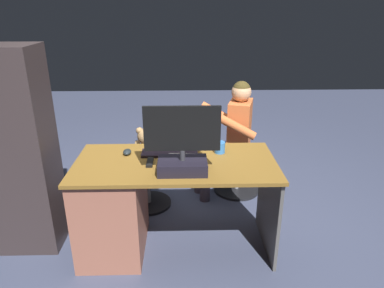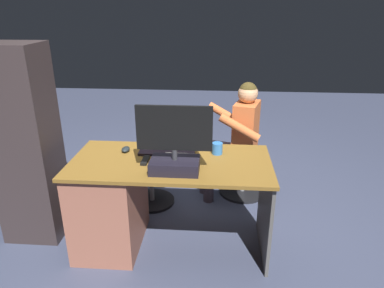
{
  "view_description": "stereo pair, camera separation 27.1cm",
  "coord_description": "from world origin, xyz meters",
  "px_view_note": "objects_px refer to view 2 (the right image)",
  "views": [
    {
      "loc": [
        -0.06,
        2.67,
        1.79
      ],
      "look_at": [
        -0.13,
        0.02,
        0.73
      ],
      "focal_mm": 32.91,
      "sensor_mm": 36.0,
      "label": 1
    },
    {
      "loc": [
        -0.33,
        2.67,
        1.79
      ],
      "look_at": [
        -0.13,
        0.02,
        0.73
      ],
      "focal_mm": 32.91,
      "sensor_mm": 36.0,
      "label": 2
    }
  ],
  "objects_px": {
    "monitor": "(175,150)",
    "teddy_bear": "(150,144)",
    "keyboard": "(167,152)",
    "tv_remote": "(145,160)",
    "cup": "(217,148)",
    "desk": "(122,200)",
    "computer_mouse": "(126,149)",
    "visitor_chair": "(243,169)",
    "person": "(237,132)",
    "office_chair_teddy": "(151,177)"
  },
  "relations": [
    {
      "from": "computer_mouse",
      "to": "visitor_chair",
      "type": "height_order",
      "value": "computer_mouse"
    },
    {
      "from": "cup",
      "to": "teddy_bear",
      "type": "height_order",
      "value": "cup"
    },
    {
      "from": "computer_mouse",
      "to": "person",
      "type": "bearing_deg",
      "value": -140.96
    },
    {
      "from": "teddy_bear",
      "to": "monitor",
      "type": "bearing_deg",
      "value": 112.4
    },
    {
      "from": "desk",
      "to": "tv_remote",
      "type": "relative_size",
      "value": 9.66
    },
    {
      "from": "cup",
      "to": "keyboard",
      "type": "bearing_deg",
      "value": 3.1
    },
    {
      "from": "keyboard",
      "to": "person",
      "type": "bearing_deg",
      "value": -127.79
    },
    {
      "from": "monitor",
      "to": "cup",
      "type": "distance_m",
      "value": 0.44
    },
    {
      "from": "cup",
      "to": "visitor_chair",
      "type": "relative_size",
      "value": 0.19
    },
    {
      "from": "keyboard",
      "to": "teddy_bear",
      "type": "relative_size",
      "value": 1.32
    },
    {
      "from": "computer_mouse",
      "to": "cup",
      "type": "relative_size",
      "value": 1.11
    },
    {
      "from": "monitor",
      "to": "teddy_bear",
      "type": "distance_m",
      "value": 0.91
    },
    {
      "from": "keyboard",
      "to": "teddy_bear",
      "type": "bearing_deg",
      "value": -65.29
    },
    {
      "from": "monitor",
      "to": "desk",
      "type": "bearing_deg",
      "value": -20.47
    },
    {
      "from": "cup",
      "to": "office_chair_teddy",
      "type": "relative_size",
      "value": 0.19
    },
    {
      "from": "keyboard",
      "to": "computer_mouse",
      "type": "height_order",
      "value": "computer_mouse"
    },
    {
      "from": "keyboard",
      "to": "visitor_chair",
      "type": "height_order",
      "value": "keyboard"
    },
    {
      "from": "cup",
      "to": "person",
      "type": "relative_size",
      "value": 0.08
    },
    {
      "from": "desk",
      "to": "teddy_bear",
      "type": "xyz_separation_m",
      "value": [
        -0.1,
        -0.64,
        0.21
      ]
    },
    {
      "from": "monitor",
      "to": "visitor_chair",
      "type": "height_order",
      "value": "monitor"
    },
    {
      "from": "visitor_chair",
      "to": "teddy_bear",
      "type": "bearing_deg",
      "value": 15.31
    },
    {
      "from": "tv_remote",
      "to": "visitor_chair",
      "type": "relative_size",
      "value": 0.32
    },
    {
      "from": "cup",
      "to": "office_chair_teddy",
      "type": "xyz_separation_m",
      "value": [
        0.61,
        -0.48,
        -0.5
      ]
    },
    {
      "from": "computer_mouse",
      "to": "visitor_chair",
      "type": "distance_m",
      "value": 1.31
    },
    {
      "from": "computer_mouse",
      "to": "teddy_bear",
      "type": "relative_size",
      "value": 0.3
    },
    {
      "from": "computer_mouse",
      "to": "office_chair_teddy",
      "type": "xyz_separation_m",
      "value": [
        -0.09,
        -0.49,
        -0.48
      ]
    },
    {
      "from": "keyboard",
      "to": "person",
      "type": "relative_size",
      "value": 0.37
    },
    {
      "from": "keyboard",
      "to": "office_chair_teddy",
      "type": "xyz_separation_m",
      "value": [
        0.23,
        -0.5,
        -0.47
      ]
    },
    {
      "from": "cup",
      "to": "teddy_bear",
      "type": "distance_m",
      "value": 0.8
    },
    {
      "from": "monitor",
      "to": "teddy_bear",
      "type": "bearing_deg",
      "value": -67.6
    },
    {
      "from": "office_chair_teddy",
      "to": "teddy_bear",
      "type": "distance_m",
      "value": 0.33
    },
    {
      "from": "desk",
      "to": "monitor",
      "type": "height_order",
      "value": "monitor"
    },
    {
      "from": "keyboard",
      "to": "visitor_chair",
      "type": "bearing_deg",
      "value": -130.83
    },
    {
      "from": "cup",
      "to": "person",
      "type": "bearing_deg",
      "value": -104.47
    },
    {
      "from": "desk",
      "to": "keyboard",
      "type": "relative_size",
      "value": 3.45
    },
    {
      "from": "tv_remote",
      "to": "keyboard",
      "type": "bearing_deg",
      "value": -130.24
    },
    {
      "from": "keyboard",
      "to": "teddy_bear",
      "type": "distance_m",
      "value": 0.57
    },
    {
      "from": "monitor",
      "to": "keyboard",
      "type": "distance_m",
      "value": 0.34
    },
    {
      "from": "tv_remote",
      "to": "computer_mouse",
      "type": "bearing_deg",
      "value": -42.61
    },
    {
      "from": "desk",
      "to": "computer_mouse",
      "type": "relative_size",
      "value": 15.1
    },
    {
      "from": "cup",
      "to": "visitor_chair",
      "type": "xyz_separation_m",
      "value": [
        -0.27,
        -0.73,
        -0.52
      ]
    },
    {
      "from": "visitor_chair",
      "to": "office_chair_teddy",
      "type": "bearing_deg",
      "value": 15.94
    },
    {
      "from": "monitor",
      "to": "keyboard",
      "type": "xyz_separation_m",
      "value": [
        0.1,
        -0.29,
        -0.14
      ]
    },
    {
      "from": "desk",
      "to": "visitor_chair",
      "type": "relative_size",
      "value": 3.14
    },
    {
      "from": "cup",
      "to": "tv_remote",
      "type": "relative_size",
      "value": 0.58
    },
    {
      "from": "teddy_bear",
      "to": "visitor_chair",
      "type": "relative_size",
      "value": 0.69
    },
    {
      "from": "monitor",
      "to": "keyboard",
      "type": "height_order",
      "value": "monitor"
    },
    {
      "from": "office_chair_teddy",
      "to": "visitor_chair",
      "type": "bearing_deg",
      "value": -164.06
    },
    {
      "from": "keyboard",
      "to": "tv_remote",
      "type": "bearing_deg",
      "value": 49.98
    },
    {
      "from": "tv_remote",
      "to": "desk",
      "type": "bearing_deg",
      "value": -8.36
    }
  ]
}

